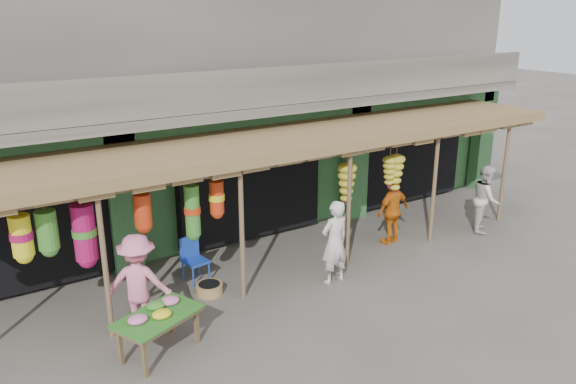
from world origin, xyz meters
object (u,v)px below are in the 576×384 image
flower_table (158,317)px  person_shopper (139,283)px  person_front (335,242)px  person_right (486,199)px  person_vendor (393,210)px  blue_chair (193,257)px

flower_table → person_shopper: size_ratio=0.88×
person_front → person_shopper: 3.84m
flower_table → person_front: bearing=-15.6°
person_right → person_vendor: person_right is taller
person_front → person_shopper: (-3.82, 0.38, 0.01)m
blue_chair → person_right: size_ratio=0.55×
flower_table → person_right: 8.61m
person_right → person_vendor: bearing=124.7°
blue_chair → person_front: person_front is taller
person_right → person_front: bearing=141.8°
person_front → person_vendor: bearing=-163.2°
blue_chair → person_right: (7.11, -1.39, 0.32)m
person_front → blue_chair: bearing=-37.4°
person_vendor → person_front: bearing=14.9°
person_front → person_vendor: (2.32, 0.84, -0.05)m
person_right → person_shopper: person_shopper is taller
person_front → person_right: person_front is taller
flower_table → person_vendor: size_ratio=0.95×
person_front → person_shopper: size_ratio=0.99×
person_front → person_vendor: person_front is taller
flower_table → person_right: bearing=-18.1°
flower_table → person_vendor: bearing=-10.5°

